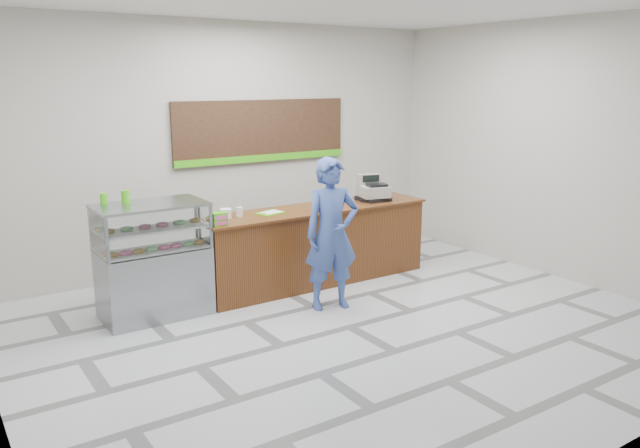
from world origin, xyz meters
TOP-DOWN VIEW (x-y plane):
  - floor at (0.00, 0.00)m, footprint 7.00×7.00m
  - back_wall at (0.00, 3.00)m, footprint 7.00×0.00m
  - sales_counter at (0.55, 1.55)m, footprint 3.26×0.76m
  - display_case at (-1.67, 1.55)m, footprint 1.22×0.72m
  - menu_board at (0.55, 2.96)m, footprint 2.80×0.06m
  - cash_register at (1.52, 1.54)m, footprint 0.47×0.49m
  - card_terminal at (1.35, 1.48)m, footprint 0.11×0.16m
  - serving_tray at (-0.12, 1.56)m, footprint 0.37×0.30m
  - napkin_box at (-0.70, 1.64)m, footprint 0.17×0.17m
  - straw_cup at (-0.53, 1.61)m, footprint 0.08×0.08m
  - promo_box at (-0.95, 1.30)m, footprint 0.18×0.12m
  - donut_decal at (1.46, 1.48)m, footprint 0.15×0.15m
  - green_cup_left at (-2.11, 1.80)m, footprint 0.08×0.08m
  - green_cup_right at (-1.88, 1.72)m, footprint 0.10×0.10m
  - customer at (0.19, 0.64)m, footprint 0.75×0.59m

SIDE VIEW (x-z plane):
  - floor at x=0.00m, z-range 0.00..0.00m
  - sales_counter at x=0.55m, z-range 0.00..1.03m
  - display_case at x=-1.67m, z-range 0.01..1.34m
  - customer at x=0.19m, z-range 0.00..1.81m
  - donut_decal at x=1.46m, z-range 1.03..1.03m
  - serving_tray at x=-0.12m, z-range 1.03..1.05m
  - card_terminal at x=1.35m, z-range 1.03..1.07m
  - napkin_box at x=-0.70m, z-range 1.03..1.14m
  - straw_cup at x=-0.53m, z-range 1.03..1.14m
  - promo_box at x=-0.95m, z-range 1.03..1.19m
  - cash_register at x=1.52m, z-range 0.99..1.35m
  - green_cup_left at x=-2.11m, z-range 1.33..1.45m
  - green_cup_right at x=-1.88m, z-range 1.33..1.48m
  - back_wall at x=0.00m, z-range -1.75..5.25m
  - menu_board at x=0.55m, z-range 1.48..2.38m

